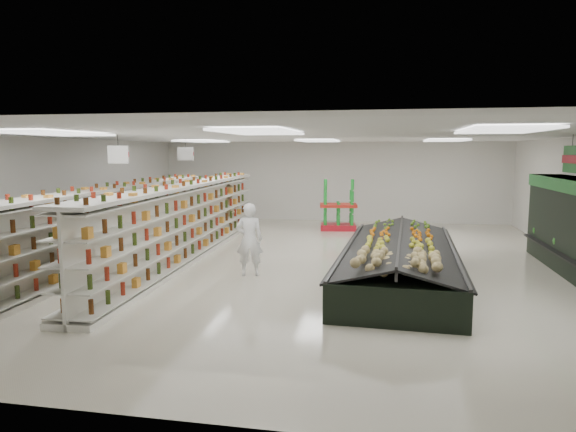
% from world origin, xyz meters
% --- Properties ---
extents(floor, '(16.00, 16.00, 0.00)m').
position_xyz_m(floor, '(0.00, 0.00, 0.00)').
color(floor, beige).
rests_on(floor, ground).
extents(ceiling, '(14.00, 16.00, 0.02)m').
position_xyz_m(ceiling, '(0.00, 0.00, 3.20)').
color(ceiling, white).
rests_on(ceiling, wall_back).
extents(wall_back, '(14.00, 0.02, 3.20)m').
position_xyz_m(wall_back, '(0.00, 8.00, 1.60)').
color(wall_back, silver).
rests_on(wall_back, floor).
extents(wall_front, '(14.00, 0.02, 3.20)m').
position_xyz_m(wall_front, '(0.00, -8.00, 1.60)').
color(wall_front, silver).
rests_on(wall_front, floor).
extents(wall_left, '(0.02, 16.00, 3.20)m').
position_xyz_m(wall_left, '(-7.00, 0.00, 1.60)').
color(wall_left, silver).
rests_on(wall_left, floor).
extents(aisle_sign_near, '(0.52, 0.06, 0.75)m').
position_xyz_m(aisle_sign_near, '(-3.80, -2.00, 2.75)').
color(aisle_sign_near, white).
rests_on(aisle_sign_near, ceiling).
extents(aisle_sign_far, '(0.52, 0.06, 0.75)m').
position_xyz_m(aisle_sign_far, '(-3.80, 2.00, 2.75)').
color(aisle_sign_far, white).
rests_on(aisle_sign_far, ceiling).
extents(gondola_left, '(1.25, 11.06, 1.91)m').
position_xyz_m(gondola_left, '(-4.74, -0.25, 0.88)').
color(gondola_left, white).
rests_on(gondola_left, floor).
extents(gondola_center, '(1.33, 11.44, 1.98)m').
position_xyz_m(gondola_center, '(-2.96, -0.11, 0.91)').
color(gondola_center, white).
rests_on(gondola_center, floor).
extents(produce_island, '(2.75, 6.89, 1.01)m').
position_xyz_m(produce_island, '(2.52, -1.36, 0.46)').
color(produce_island, black).
rests_on(produce_island, floor).
extents(soda_endcap, '(1.41, 1.05, 1.68)m').
position_xyz_m(soda_endcap, '(0.53, 5.58, 0.81)').
color(soda_endcap, '#AD1320').
rests_on(soda_endcap, floor).
extents(shopper_main, '(0.68, 0.51, 1.67)m').
position_xyz_m(shopper_main, '(-0.83, -1.68, 0.84)').
color(shopper_main, white).
rests_on(shopper_main, floor).
extents(shopper_background, '(0.79, 0.96, 1.70)m').
position_xyz_m(shopper_background, '(-3.05, 3.97, 0.85)').
color(shopper_background, tan).
rests_on(shopper_background, floor).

